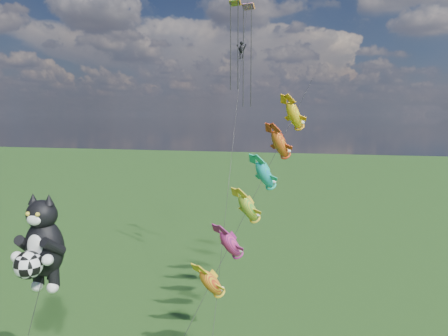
# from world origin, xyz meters

# --- Properties ---
(cat_kite_rig) EXTENTS (2.26, 4.08, 11.07)m
(cat_kite_rig) POSITION_xyz_m (4.79, -3.20, 8.57)
(cat_kite_rig) COLOR brown
(cat_kite_rig) RESTS_ON ground
(fish_windsock_rig) EXTENTS (7.20, 14.35, 17.63)m
(fish_windsock_rig) POSITION_xyz_m (13.65, 6.64, 9.90)
(fish_windsock_rig) COLOR brown
(fish_windsock_rig) RESTS_ON ground
(parafoil_rig) EXTENTS (2.49, 17.47, 25.60)m
(parafoil_rig) POSITION_xyz_m (10.29, 17.10, 20.64)
(parafoil_rig) COLOR brown
(parafoil_rig) RESTS_ON ground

